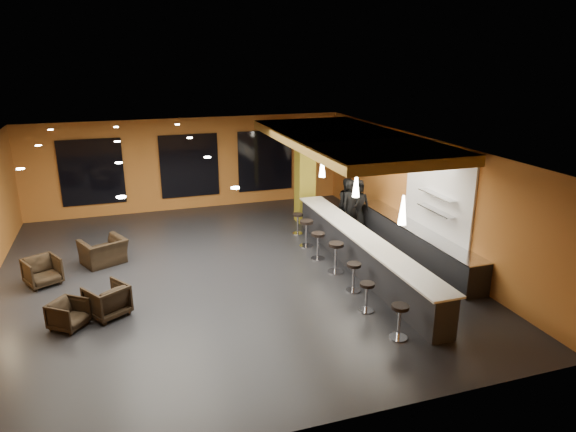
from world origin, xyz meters
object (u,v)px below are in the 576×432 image
object	(u,v)px
prep_counter	(414,242)
pendant_0	(403,210)
bar_stool_2	(354,273)
bar_stool_3	(336,254)
bar_stool_0	(400,317)
bar_stool_4	(318,242)
bar_stool_1	(367,293)
bar_stool_6	(298,221)
bar_counter	(361,253)
staff_a	(351,208)
staff_c	(357,205)
armchair_d	(104,252)
pendant_2	(322,166)
armchair_a	(68,314)
column	(305,174)
bar_stool_5	(306,230)
armchair_c	(42,271)
staff_b	(348,204)
armchair_b	(107,300)
pendant_1	(356,185)

from	to	relation	value
prep_counter	pendant_0	size ratio (longest dim) A/B	8.57
bar_stool_2	bar_stool_3	size ratio (longest dim) A/B	0.87
bar_stool_0	bar_stool_4	size ratio (longest dim) A/B	0.96
bar_stool_1	bar_stool_6	distance (m)	5.59
bar_counter	bar_stool_1	distance (m)	2.40
bar_counter	staff_a	bearing A→B (deg)	71.11
pendant_0	staff_c	bearing A→B (deg)	75.50
staff_a	armchair_d	size ratio (longest dim) A/B	1.61
prep_counter	pendant_2	distance (m)	3.73
bar_stool_0	armchair_a	bearing A→B (deg)	158.15
staff_c	bar_stool_0	world-z (taller)	staff_c
armchair_d	bar_stool_3	xyz separation A→B (m)	(6.10, -2.65, 0.18)
column	armchair_a	world-z (taller)	column
bar_counter	armchair_d	xyz separation A→B (m)	(-6.83, 2.72, -0.13)
bar_stool_4	bar_counter	bearing A→B (deg)	-52.89
bar_stool_5	bar_stool_4	bearing A→B (deg)	-91.90
bar_stool_3	bar_stool_4	distance (m)	1.06
armchair_a	armchair_c	distance (m)	2.71
column	pendant_2	distance (m)	1.71
staff_a	pendant_2	bearing A→B (deg)	155.93
bar_stool_3	staff_b	bearing A→B (deg)	60.30
armchair_b	bar_stool_0	size ratio (longest dim) A/B	1.08
pendant_0	armchair_a	size ratio (longest dim) A/B	0.99
staff_b	column	bearing A→B (deg)	127.39
pendant_2	bar_stool_2	bearing A→B (deg)	-100.41
pendant_2	armchair_a	xyz separation A→B (m)	(-7.52, -3.83, -2.03)
bar_stool_0	bar_stool_6	size ratio (longest dim) A/B	1.10
bar_counter	bar_stool_6	size ratio (longest dim) A/B	11.24
pendant_1	bar_stool_2	size ratio (longest dim) A/B	0.92
armchair_a	bar_stool_5	xyz separation A→B (m)	(6.71, 3.03, 0.23)
staff_c	bar_stool_6	world-z (taller)	staff_c
prep_counter	armchair_b	distance (m)	8.77
prep_counter	armchair_b	world-z (taller)	prep_counter
armchair_c	staff_b	bearing A→B (deg)	-17.56
armchair_a	bar_stool_1	distance (m)	6.74
bar_counter	bar_stool_1	world-z (taller)	bar_counter
bar_stool_0	bar_stool_5	xyz separation A→B (m)	(0.00, 5.71, 0.05)
armchair_a	bar_stool_6	distance (m)	8.03
prep_counter	pendant_0	world-z (taller)	pendant_0
armchair_a	staff_a	bearing A→B (deg)	-29.92
pendant_1	armchair_a	xyz separation A→B (m)	(-7.52, -1.33, -2.03)
pendant_1	armchair_b	xyz separation A→B (m)	(-6.71, -1.02, -1.97)
bar_stool_1	bar_stool_2	size ratio (longest dim) A/B	0.95
bar_counter	pendant_0	bearing A→B (deg)	-90.00
bar_stool_4	bar_stool_3	bearing A→B (deg)	-83.67
bar_counter	staff_b	distance (m)	3.50
column	bar_stool_5	world-z (taller)	column
bar_stool_5	bar_stool_6	distance (m)	1.19
column	staff_c	xyz separation A→B (m)	(1.31, -1.55, -0.85)
column	bar_counter	bearing A→B (deg)	-90.00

